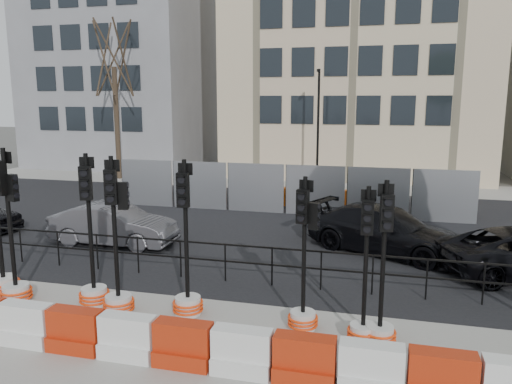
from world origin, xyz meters
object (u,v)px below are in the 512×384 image
(traffic_signal_a, at_px, (1,264))
(traffic_signal_d, at_px, (118,278))
(car_c, at_px, (386,230))
(traffic_signal_h, at_px, (364,312))

(traffic_signal_a, xyz_separation_m, traffic_signal_d, (3.16, -0.27, 0.05))
(car_c, bearing_deg, traffic_signal_a, 147.54)
(traffic_signal_d, distance_m, traffic_signal_h, 5.12)
(traffic_signal_d, xyz_separation_m, traffic_signal_h, (5.12, -0.04, -0.19))
(traffic_signal_a, relative_size, traffic_signal_d, 1.08)
(traffic_signal_h, relative_size, car_c, 0.58)
(traffic_signal_a, height_order, traffic_signal_h, traffic_signal_a)
(traffic_signal_a, xyz_separation_m, car_c, (8.69, 5.61, -0.06))
(car_c, bearing_deg, traffic_signal_h, -159.29)
(traffic_signal_a, height_order, car_c, traffic_signal_a)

